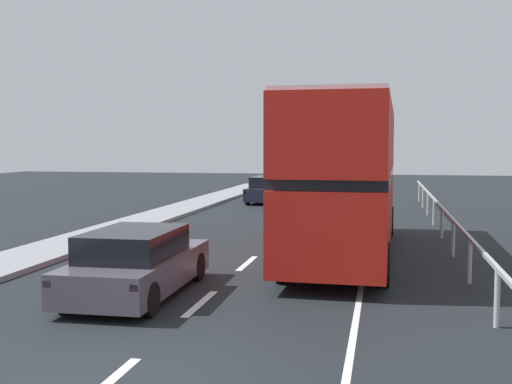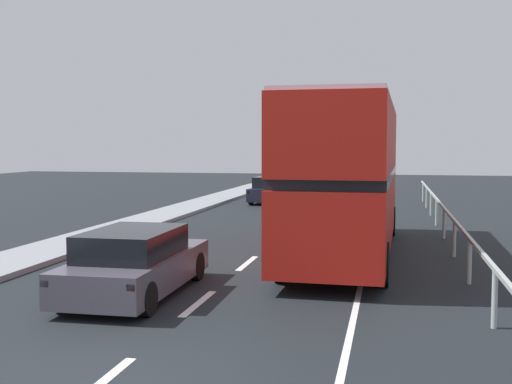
% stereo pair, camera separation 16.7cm
% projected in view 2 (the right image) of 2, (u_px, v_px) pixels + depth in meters
% --- Properties ---
extents(lane_paint_markings, '(3.20, 46.00, 0.01)m').
position_uv_depth(lane_paint_markings, '(318.00, 264.00, 16.45)').
color(lane_paint_markings, silver).
rests_on(lane_paint_markings, ground).
extents(bridge_side_railing, '(0.10, 42.00, 1.06)m').
position_uv_depth(bridge_side_railing, '(461.00, 235.00, 15.78)').
color(bridge_side_railing, '#ABB6B2').
rests_on(bridge_side_railing, ground).
extents(double_decker_bus_red, '(2.75, 11.11, 4.31)m').
position_uv_depth(double_decker_bus_red, '(348.00, 174.00, 17.78)').
color(double_decker_bus_red, '#B31A12').
rests_on(double_decker_bus_red, ground).
extents(hatchback_car_near, '(1.91, 4.58, 1.39)m').
position_uv_depth(hatchback_car_near, '(136.00, 263.00, 13.07)').
color(hatchback_car_near, '#4D4855').
rests_on(hatchback_car_near, ground).
extents(sedan_car_ahead, '(2.02, 4.40, 1.42)m').
position_uv_depth(sedan_car_ahead, '(273.00, 190.00, 34.01)').
color(sedan_car_ahead, '#1C1E2F').
rests_on(sedan_car_ahead, ground).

